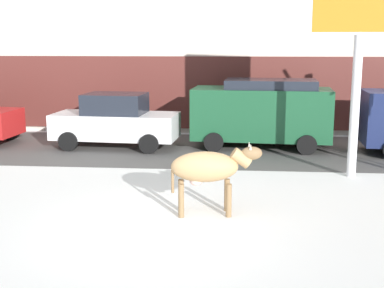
{
  "coord_description": "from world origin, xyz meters",
  "views": [
    {
      "loc": [
        1.5,
        -9.22,
        3.57
      ],
      "look_at": [
        0.43,
        3.24,
        1.1
      ],
      "focal_mm": 48.78,
      "sensor_mm": 36.0,
      "label": 1
    }
  ],
  "objects": [
    {
      "name": "cow_tan",
      "position": [
        0.94,
        1.25,
        0.99
      ],
      "size": [
        1.93,
        0.76,
        1.54
      ],
      "color": "tan",
      "rests_on": "ground"
    },
    {
      "name": "car_white_sedan",
      "position": [
        -2.59,
        8.06,
        0.91
      ],
      "size": [
        4.31,
        2.21,
        1.84
      ],
      "color": "white",
      "rests_on": "ground"
    },
    {
      "name": "road_strip",
      "position": [
        0.0,
        7.86,
        0.0
      ],
      "size": [
        60.0,
        5.6,
        0.01
      ],
      "primitive_type": "cube",
      "color": "#514F4C",
      "rests_on": "ground"
    },
    {
      "name": "pedestrian_near_billboard",
      "position": [
        -4.45,
        11.22,
        0.88
      ],
      "size": [
        0.36,
        0.24,
        1.73
      ],
      "color": "#282833",
      "rests_on": "ground"
    },
    {
      "name": "car_darkgreen_van",
      "position": [
        2.37,
        8.4,
        1.24
      ],
      "size": [
        4.72,
        2.37,
        2.32
      ],
      "color": "#194C2D",
      "rests_on": "ground"
    },
    {
      "name": "ground_plane",
      "position": [
        0.0,
        0.0,
        0.0
      ],
      "size": [
        120.0,
        120.0,
        0.0
      ],
      "primitive_type": "plane",
      "color": "white"
    },
    {
      "name": "billboard",
      "position": [
        4.6,
        4.65,
        4.31
      ],
      "size": [
        2.53,
        0.42,
        5.56
      ],
      "color": "silver",
      "rests_on": "ground"
    }
  ]
}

